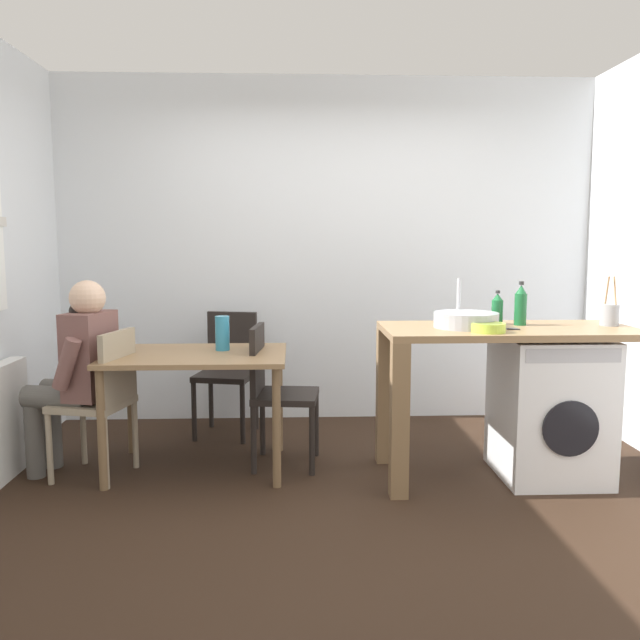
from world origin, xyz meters
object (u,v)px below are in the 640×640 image
Objects in this scene: seated_person at (78,367)px; bottle_tall_green at (497,309)px; chair_person_seat at (103,395)px; bottle_squat_brown at (521,305)px; dining_table at (197,368)px; chair_spare_by_wall at (229,366)px; vase at (222,333)px; washing_machine at (549,407)px; utensil_crock at (610,314)px; mixing_bowl at (488,327)px; chair_opposite at (274,387)px.

seated_person is 2.58m from bottle_tall_green.
bottle_squat_brown is (2.53, -0.00, 0.53)m from chair_person_seat.
dining_table is 1.22× the size of chair_spare_by_wall.
bottle_squat_brown is 1.86m from vase.
bottle_squat_brown reaches higher than dining_table.
dining_table is 2.17m from washing_machine.
washing_machine is (2.03, -0.99, -0.08)m from chair_spare_by_wall.
washing_machine is 2.07m from vase.
utensil_crock is (3.22, -0.08, 0.32)m from seated_person.
mixing_bowl is 1.63m from vase.
seated_person is at bearing 90.00° from chair_person_seat.
chair_person_seat is 2.59m from bottle_squat_brown.
washing_machine is 0.67m from utensil_crock.
washing_machine is at bearing -79.06° from seated_person.
vase is (-1.83, 0.22, -0.19)m from bottle_squat_brown.
chair_spare_by_wall is 2.62m from utensil_crock.
chair_opposite is 2.11m from utensil_crock.
washing_machine is at bearing -171.90° from utensil_crock.
seated_person is at bearing -179.94° from bottle_tall_green.
vase is at bearing 173.14° from bottle_squat_brown.
mixing_bowl is at bearing -18.37° from vase.
bottle_squat_brown reaches higher than chair_person_seat.
chair_person_seat is at bearing -167.88° from dining_table.
bottle_tall_green is 0.38m from mixing_bowl.
washing_machine is at bearing 86.80° from chair_opposite.
utensil_crock is (0.53, -0.04, -0.05)m from bottle_squat_brown.
bottle_tall_green is at bearing -76.26° from seated_person.
bottle_tall_green is 0.78× the size of bottle_squat_brown.
dining_table is 2.03m from bottle_squat_brown.
bottle_squat_brown is at bearing 150.01° from washing_machine.
dining_table is 0.71m from seated_person.
mixing_bowl is (-0.45, -0.20, 0.52)m from washing_machine.
chair_opposite is 0.47m from vase.
chair_spare_by_wall is at bearing 153.94° from bottle_tall_green.
bottle_squat_brown is at bearing -76.38° from chair_person_seat.
bottle_squat_brown is (1.51, -0.18, 0.53)m from chair_opposite.
dining_table is at bearing 176.28° from utensil_crock.
chair_person_seat is at bearing -179.03° from bottle_tall_green.
bottle_tall_green reaches higher than chair_person_seat.
bottle_tall_green reaches higher than dining_table.
utensil_crock reaches higher than vase.
dining_table is at bearing 93.64° from chair_spare_by_wall.
chair_person_seat reaches higher than dining_table.
chair_person_seat is 2.31m from mixing_bowl.
seated_person is at bearing 58.27° from chair_spare_by_wall.
washing_machine is at bearing -5.74° from dining_table.
seated_person reaches higher than mixing_bowl.
mixing_bowl reaches higher than chair_person_seat.
bottle_tall_green is at bearing 154.71° from washing_machine.
bottle_tall_green is (1.38, -0.13, 0.51)m from chair_opposite.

